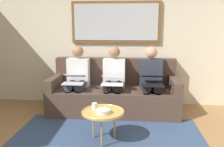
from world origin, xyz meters
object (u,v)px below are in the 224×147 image
(bowl, at_px, (103,111))
(person_middle, at_px, (114,78))
(laptop_black, at_px, (152,80))
(person_left, at_px, (151,78))
(coffee_table, at_px, (103,112))
(framed_mirror, at_px, (116,22))
(person_right, at_px, (77,77))
(cup, at_px, (94,106))
(couch, at_px, (114,93))
(laptop_silver, at_px, (74,79))
(laptop_white, at_px, (113,80))

(bowl, relative_size, person_middle, 0.16)
(laptop_black, bearing_deg, person_left, -90.00)
(bowl, distance_m, laptop_black, 1.21)
(coffee_table, xyz_separation_m, laptop_black, (-0.69, -0.91, 0.23))
(framed_mirror, distance_m, person_right, 1.23)
(person_left, distance_m, person_middle, 0.64)
(cup, xyz_separation_m, laptop_black, (-0.80, -0.86, 0.17))
(couch, distance_m, laptop_silver, 0.78)
(couch, xyz_separation_m, laptop_silver, (0.64, 0.31, 0.31))
(cup, bearing_deg, couch, -98.07)
(framed_mirror, distance_m, cup, 1.90)
(cup, relative_size, laptop_black, 0.24)
(framed_mirror, relative_size, coffee_table, 2.97)
(laptop_white, height_order, laptop_silver, laptop_silver)
(laptop_white, bearing_deg, bowl, 87.74)
(person_middle, bearing_deg, framed_mirror, -90.00)
(bowl, bearing_deg, person_middle, -91.80)
(laptop_black, distance_m, laptop_silver, 1.28)
(framed_mirror, distance_m, laptop_silver, 1.32)
(framed_mirror, height_order, laptop_silver, framed_mirror)
(laptop_black, height_order, laptop_silver, laptop_black)
(cup, xyz_separation_m, laptop_white, (-0.16, -0.84, 0.17))
(person_left, bearing_deg, cup, 53.67)
(couch, relative_size, framed_mirror, 1.35)
(person_middle, distance_m, person_right, 0.64)
(laptop_silver, bearing_deg, person_middle, -159.40)
(person_right, bearing_deg, laptop_silver, 90.00)
(cup, bearing_deg, person_left, -126.33)
(laptop_silver, bearing_deg, person_right, -90.00)
(bowl, distance_m, laptop_silver, 1.16)
(cup, distance_m, bowl, 0.18)
(coffee_table, xyz_separation_m, bowl, (-0.01, 0.07, 0.04))
(couch, height_order, person_left, person_left)
(laptop_black, relative_size, person_middle, 0.32)
(framed_mirror, height_order, coffee_table, framed_mirror)
(coffee_table, height_order, bowl, bowl)
(framed_mirror, height_order, laptop_white, framed_mirror)
(bowl, bearing_deg, person_right, -63.69)
(laptop_silver, bearing_deg, framed_mirror, -132.54)
(laptop_white, bearing_deg, cup, 78.96)
(couch, xyz_separation_m, laptop_black, (-0.64, 0.31, 0.32))
(couch, bearing_deg, framed_mirror, -90.00)
(person_right, relative_size, laptop_silver, 3.31)
(person_left, distance_m, laptop_white, 0.69)
(coffee_table, distance_m, person_middle, 1.17)
(framed_mirror, xyz_separation_m, laptop_black, (-0.64, 0.69, -0.92))
(cup, height_order, person_right, person_right)
(laptop_white, distance_m, laptop_silver, 0.64)
(framed_mirror, bearing_deg, couch, 90.00)
(person_middle, height_order, laptop_white, person_middle)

